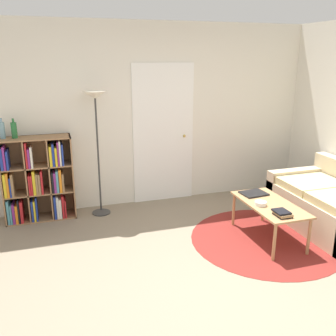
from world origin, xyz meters
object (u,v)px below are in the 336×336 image
object	(u,v)px
coffee_table	(269,207)
laptop	(254,193)
floor_lamp	(96,109)
bottle_middle	(14,130)
bottle_left	(2,130)
bookshelf	(37,181)
bowl	(261,203)
couch	(335,206)

from	to	relation	value
coffee_table	laptop	distance (m)	0.34
floor_lamp	bottle_middle	xyz separation A→B (m)	(-1.02, 0.10, -0.23)
laptop	bottle_left	xyz separation A→B (m)	(-2.96, 1.16, 0.77)
floor_lamp	bottle_left	bearing A→B (deg)	174.75
bookshelf	bowl	world-z (taller)	bookshelf
floor_lamp	bowl	world-z (taller)	floor_lamp
floor_lamp	bowl	distance (m)	2.40
coffee_table	bottle_left	bearing A→B (deg)	153.43
laptop	bowl	distance (m)	0.37
coffee_table	couch	bearing A→B (deg)	0.85
bottle_left	bottle_middle	distance (m)	0.14
couch	bottle_middle	world-z (taller)	bottle_middle
couch	bottle_middle	distance (m)	4.20
bottle_left	bowl	bearing A→B (deg)	-28.00
floor_lamp	bottle_left	distance (m)	1.19
bowl	floor_lamp	bearing A→B (deg)	140.09
bookshelf	couch	bearing A→B (deg)	-21.81
bowl	bottle_middle	xyz separation A→B (m)	(-2.70, 1.50, 0.75)
bottle_left	bottle_middle	world-z (taller)	bottle_left
couch	bookshelf	bearing A→B (deg)	158.19
couch	laptop	xyz separation A→B (m)	(-1.00, 0.32, 0.18)
couch	bowl	xyz separation A→B (m)	(-1.11, -0.04, 0.19)
coffee_table	bookshelf	bearing A→B (deg)	150.99
couch	bottle_left	size ratio (longest dim) A/B	5.95
laptop	bottle_middle	xyz separation A→B (m)	(-2.82, 1.15, 0.76)
floor_lamp	coffee_table	size ratio (longest dim) A/B	1.66
couch	coffee_table	bearing A→B (deg)	-179.15
coffee_table	bowl	distance (m)	0.16
bottle_middle	bookshelf	bearing A→B (deg)	-5.48
bottle_left	bottle_middle	xyz separation A→B (m)	(0.14, -0.01, -0.00)
bookshelf	laptop	distance (m)	2.84
floor_lamp	coffee_table	xyz separation A→B (m)	(1.82, -1.38, -1.05)
bottle_middle	laptop	bearing A→B (deg)	-22.13
bookshelf	bottle_left	bearing A→B (deg)	174.76
floor_lamp	laptop	xyz separation A→B (m)	(1.79, -1.05, -1.00)
bookshelf	bottle_middle	size ratio (longest dim) A/B	4.49
floor_lamp	coffee_table	world-z (taller)	floor_lamp
couch	bowl	world-z (taller)	couch
floor_lamp	bottle_left	xyz separation A→B (m)	(-1.16, 0.11, -0.23)
floor_lamp	bottle_middle	bearing A→B (deg)	174.70
bowl	bottle_left	distance (m)	3.31
coffee_table	bottle_middle	distance (m)	3.31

